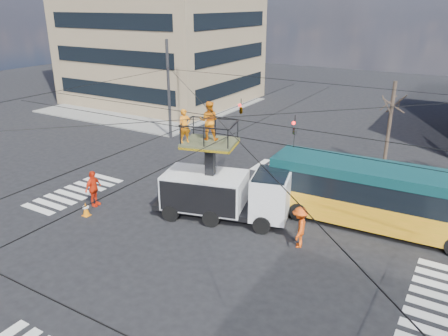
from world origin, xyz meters
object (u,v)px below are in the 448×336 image
(worker_ground, at_px, (93,189))
(flagger, at_px, (299,227))
(city_bus, at_px, (385,197))
(traffic_cone, at_px, (86,209))
(utility_truck, at_px, (225,182))

(worker_ground, distance_m, flagger, 11.57)
(city_bus, xyz_separation_m, traffic_cone, (-13.80, -6.66, -1.34))
(utility_truck, xyz_separation_m, city_bus, (7.36, 3.00, -0.29))
(worker_ground, xyz_separation_m, flagger, (11.44, 1.73, -0.03))
(traffic_cone, bearing_deg, worker_ground, 115.40)
(city_bus, xyz_separation_m, flagger, (-2.90, -3.79, -0.73))
(flagger, bearing_deg, traffic_cone, -89.60)
(traffic_cone, relative_size, worker_ground, 0.37)
(traffic_cone, height_order, worker_ground, worker_ground)
(utility_truck, height_order, worker_ground, utility_truck)
(worker_ground, relative_size, flagger, 1.03)
(utility_truck, bearing_deg, worker_ground, -175.10)
(traffic_cone, xyz_separation_m, flagger, (10.90, 2.87, 0.61))
(city_bus, xyz_separation_m, worker_ground, (-14.34, -5.52, -0.69))
(worker_ground, height_order, flagger, worker_ground)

